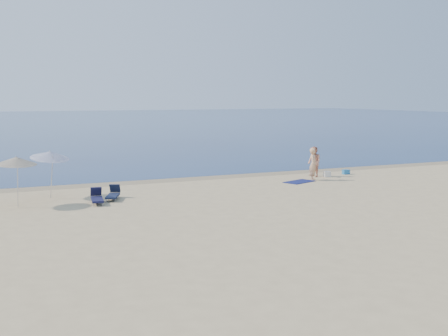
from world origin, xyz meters
The scene contains 11 objects.
sea centered at (0.00, 100.00, 0.00)m, with size 240.00×160.00×0.01m, color #0C1F49.
wet_sand_strip centered at (0.00, 19.40, 0.00)m, with size 240.00×1.60×0.00m, color #847254.
person_left centered at (3.91, 16.00, 0.93)m, with size 0.68×0.44×1.86m, color tan.
person_right centered at (4.76, 17.19, 0.90)m, with size 0.88×0.69×1.81m, color tan.
beach_towel centered at (2.85, 15.76, 0.02)m, with size 1.82×1.01×0.03m, color #0E1347.
white_bag centered at (5.45, 16.84, 0.16)m, with size 0.38×0.33×0.33m, color silver.
blue_cooler centered at (7.15, 17.28, 0.14)m, with size 0.41×0.29×0.29m, color #1E66A5.
umbrella_near centered at (-10.52, 16.45, 2.03)m, with size 2.37×2.39×2.39m.
umbrella_far centered at (-12.14, 14.64, 2.02)m, with size 2.24×2.25×2.30m.
lounger_left centered at (-8.84, 13.99, 0.25)m, with size 0.70×1.58×0.68m.
lounger_right centered at (-7.96, 14.66, 0.24)m, with size 1.02×1.56×0.66m.
Camera 1 is at (-13.73, -11.03, 4.79)m, focal length 45.00 mm.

